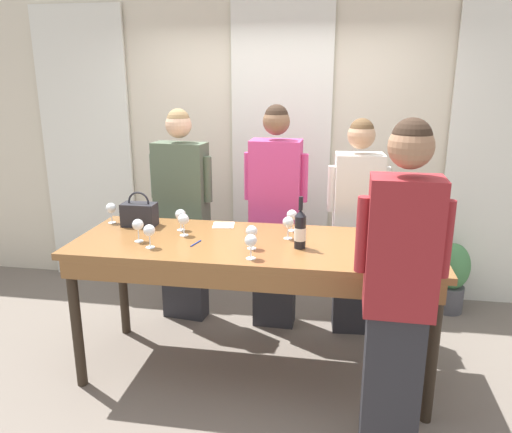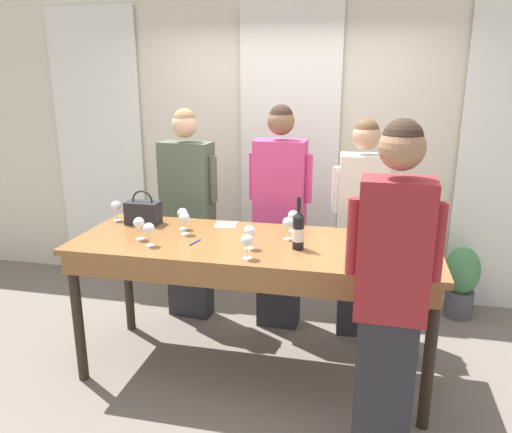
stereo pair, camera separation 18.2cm
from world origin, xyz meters
name	(u,v)px [view 2 (the right image)]	position (x,y,z in m)	size (l,w,h in m)	color
ground_plane	(253,369)	(0.00, 0.00, 0.00)	(18.00, 18.00, 0.00)	#70665B
wall_back	(290,147)	(0.00, 1.55, 1.40)	(12.00, 0.06, 2.80)	beige
curtain_panel_left	(100,148)	(-1.94, 1.49, 1.34)	(0.92, 0.03, 2.69)	white
curtain_panel_center	(289,154)	(0.00, 1.49, 1.34)	(0.92, 0.03, 2.69)	white
tasting_bar	(252,257)	(0.00, -0.03, 0.88)	(2.42, 0.89, 0.98)	brown
wine_bottle	(298,230)	(0.31, -0.08, 1.10)	(0.08, 0.08, 0.34)	black
handbag	(143,212)	(-0.89, 0.22, 1.07)	(0.25, 0.14, 0.26)	#232328
wine_glass_front_left	(139,224)	(-0.76, -0.12, 1.09)	(0.08, 0.08, 0.16)	white
wine_glass_front_mid	(288,223)	(0.22, 0.10, 1.09)	(0.08, 0.08, 0.16)	white
wine_glass_front_right	(149,229)	(-0.64, -0.23, 1.09)	(0.08, 0.08, 0.16)	white
wine_glass_center_left	(184,219)	(-0.50, 0.05, 1.09)	(0.08, 0.08, 0.16)	white
wine_glass_center_mid	(411,241)	(1.00, -0.11, 1.09)	(0.08, 0.08, 0.16)	white
wine_glass_center_right	(386,223)	(0.86, 0.25, 1.09)	(0.08, 0.08, 0.16)	white
wine_glass_back_left	(293,216)	(0.23, 0.28, 1.09)	(0.08, 0.08, 0.16)	white
wine_glass_back_mid	(182,214)	(-0.56, 0.16, 1.09)	(0.08, 0.08, 0.16)	white
wine_glass_back_right	(247,241)	(0.04, -0.32, 1.09)	(0.08, 0.08, 0.16)	white
wine_glass_near_host	(116,206)	(-1.13, 0.25, 1.09)	(0.08, 0.08, 0.16)	white
wine_glass_by_bottle	(250,232)	(0.01, -0.14, 1.09)	(0.08, 0.08, 0.16)	white
wine_glass_by_handbag	(378,242)	(0.81, -0.16, 1.09)	(0.08, 0.08, 0.16)	white
napkin	(226,225)	(-0.29, 0.33, 0.98)	(0.18, 0.18, 0.00)	white
pen	(195,242)	(-0.37, -0.11, 0.98)	(0.04, 0.13, 0.01)	#193399
guest_olive_jacket	(188,212)	(-0.73, 0.74, 0.94)	(0.55, 0.25, 1.80)	#28282D
guest_pink_top	(280,216)	(0.05, 0.74, 0.95)	(0.51, 0.26, 1.84)	#28282D
guest_cream_sweater	(361,227)	(0.70, 0.74, 0.91)	(0.48, 0.28, 1.75)	#28282D
host_pouring	(390,297)	(0.87, -0.72, 0.99)	(0.46, 0.24, 1.87)	#28282D
potted_plant	(461,280)	(1.58, 1.21, 0.34)	(0.29, 0.29, 0.64)	#4C4C51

